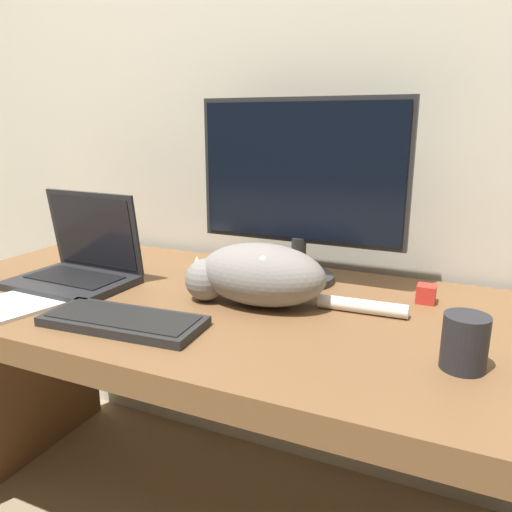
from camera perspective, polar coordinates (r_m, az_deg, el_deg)
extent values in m
cube|color=beige|center=(1.57, 3.48, 21.39)|extent=(6.40, 0.06, 2.60)
cube|color=brown|center=(1.25, -4.25, -6.30)|extent=(1.60, 0.76, 0.06)
cube|color=brown|center=(1.86, -25.76, -12.26)|extent=(0.04, 0.70, 0.64)
cylinder|color=#282828|center=(1.38, 4.84, -2.47)|extent=(0.20, 0.20, 0.02)
cylinder|color=#282828|center=(1.36, 4.90, -0.01)|extent=(0.04, 0.04, 0.10)
cube|color=#282828|center=(1.32, 5.20, 9.56)|extent=(0.56, 0.02, 0.38)
cube|color=black|center=(1.32, 5.05, 9.52)|extent=(0.54, 0.01, 0.35)
cube|color=#232326|center=(1.42, -20.38, -2.86)|extent=(0.32, 0.24, 0.02)
cube|color=black|center=(1.42, -20.03, -2.28)|extent=(0.26, 0.13, 0.00)
cube|color=#232326|center=(1.46, -18.02, 2.70)|extent=(0.31, 0.05, 0.22)
cube|color=black|center=(1.45, -18.16, 2.64)|extent=(0.28, 0.04, 0.20)
cube|color=black|center=(1.12, -14.93, -7.20)|extent=(0.36, 0.17, 0.02)
cube|color=black|center=(1.11, -14.97, -6.67)|extent=(0.33, 0.14, 0.00)
ellipsoid|color=gray|center=(1.18, 0.66, -2.12)|extent=(0.32, 0.19, 0.15)
ellipsoid|color=white|center=(1.17, 1.38, -0.28)|extent=(0.15, 0.14, 0.06)
sphere|color=gray|center=(1.23, -5.72, -2.70)|extent=(0.10, 0.10, 0.10)
cone|color=white|center=(1.22, -6.74, -0.68)|extent=(0.03, 0.03, 0.03)
cone|color=white|center=(1.20, -4.79, -0.91)|extent=(0.03, 0.03, 0.03)
cylinder|color=white|center=(1.17, 12.04, -5.64)|extent=(0.21, 0.04, 0.03)
cylinder|color=#232328|center=(0.96, 22.75, -9.08)|extent=(0.08, 0.08, 0.10)
cube|color=white|center=(1.33, -25.42, -4.89)|extent=(0.24, 0.29, 0.01)
cube|color=red|center=(1.28, 18.86, -4.12)|extent=(0.04, 0.04, 0.04)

